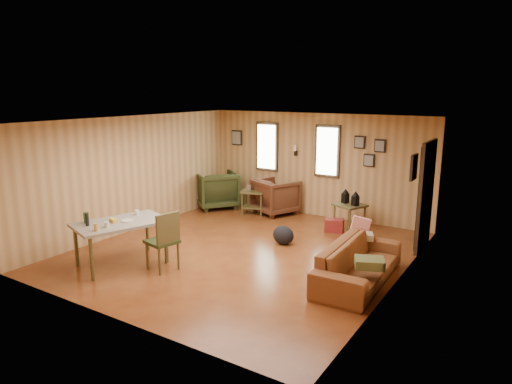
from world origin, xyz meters
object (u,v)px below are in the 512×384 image
end_table (253,198)px  side_table (350,203)px  sofa (359,257)px  recliner_brown (276,195)px  dining_table (120,226)px  recliner_green (216,188)px

end_table → side_table: bearing=-0.8°
sofa → side_table: 2.68m
sofa → recliner_brown: bearing=45.8°
end_table → side_table: side_table is taller
end_table → dining_table: dining_table is taller
recliner_green → dining_table: 4.07m
recliner_brown → sofa: bearing=161.7°
dining_table → recliner_green: bearing=123.1°
recliner_brown → end_table: size_ratio=1.33×
sofa → recliner_brown: 4.16m
recliner_brown → dining_table: (-0.59, -4.25, 0.22)m
recliner_brown → end_table: (-0.44, -0.32, -0.07)m
recliner_green → side_table: size_ratio=1.13×
sofa → recliner_green: size_ratio=2.10×
recliner_brown → recliner_green: recliner_green is taller
recliner_brown → side_table: size_ratio=1.05×
recliner_brown → end_table: recliner_brown is taller
sofa → recliner_green: recliner_green is taller
recliner_brown → end_table: 0.55m
sofa → recliner_brown: size_ratio=2.25×
side_table → recliner_green: bearing=179.2°
side_table → dining_table: bearing=-123.4°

